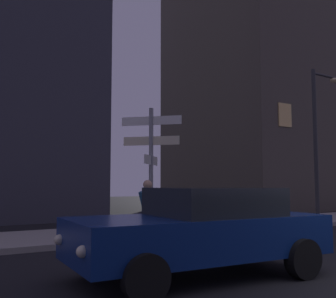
% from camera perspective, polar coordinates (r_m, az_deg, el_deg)
% --- Properties ---
extents(sidewalk_kerb, '(40.00, 3.14, 0.14)m').
position_cam_1_polar(sidewalk_kerb, '(12.47, -2.34, -11.67)').
color(sidewalk_kerb, '#9E9991').
rests_on(sidewalk_kerb, ground_plane).
extents(signpost, '(1.23, 1.23, 3.47)m').
position_cam_1_polar(signpost, '(10.93, -2.44, -1.29)').
color(signpost, gray).
rests_on(signpost, sidewalk_kerb).
extents(street_lamp, '(1.60, 0.28, 5.82)m').
position_cam_1_polar(street_lamp, '(16.51, 20.76, 2.55)').
color(street_lamp, '#2D2D30').
rests_on(street_lamp, sidewalk_kerb).
extents(car_near_left, '(4.42, 2.21, 1.45)m').
position_cam_1_polar(car_near_left, '(6.74, 4.89, -11.36)').
color(car_near_left, navy).
rests_on(car_near_left, ground_plane).
extents(cyclist, '(1.82, 0.35, 1.61)m').
position_cam_1_polar(cyclist, '(9.56, -3.22, -9.62)').
color(cyclist, black).
rests_on(cyclist, ground_plane).
extents(building_right_block, '(9.68, 9.75, 18.03)m').
position_cam_1_polar(building_right_block, '(27.63, 13.08, 10.88)').
color(building_right_block, '#4C443D').
rests_on(building_right_block, ground_plane).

